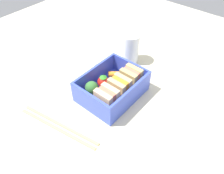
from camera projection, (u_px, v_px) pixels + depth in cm
name	position (u px, v px, depth cm)	size (l,w,h in cm)	color
ground_plane	(112.00, 97.00, 55.87)	(120.00, 120.00, 2.00)	beige
bento_tray	(112.00, 93.00, 54.76)	(15.49, 12.03, 1.20)	blue
bento_rim	(112.00, 84.00, 52.68)	(15.49, 12.03, 4.77)	blue
sandwich_left	(131.00, 78.00, 53.95)	(3.72, 4.60, 5.26)	tan
sandwich_center_left	(119.00, 88.00, 51.45)	(3.72, 4.60, 5.26)	tan
sandwich_center	(107.00, 99.00, 48.94)	(3.72, 4.60, 5.26)	beige
carrot_stick_far_left	(115.00, 74.00, 57.90)	(1.50, 1.50, 3.68)	orange
strawberry_far_left	(104.00, 81.00, 54.58)	(3.02, 3.02, 3.62)	red
broccoli_floret	(92.00, 88.00, 51.37)	(3.16, 3.16, 4.38)	#83BC68
chopstick_pair	(58.00, 126.00, 47.87)	(5.41, 20.38, 0.70)	tan
drinking_glass	(130.00, 48.00, 62.44)	(5.24, 5.24, 8.72)	white
folded_napkin	(76.00, 68.00, 62.49)	(11.73, 9.23, 0.40)	white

